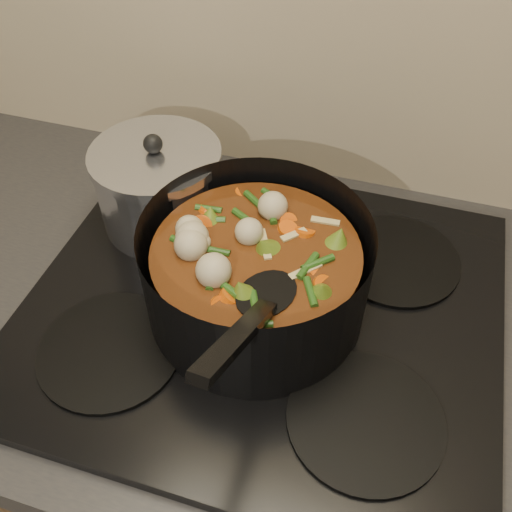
% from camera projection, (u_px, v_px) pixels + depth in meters
% --- Properties ---
extents(counter, '(2.64, 0.64, 0.91)m').
position_uv_depth(counter, '(261.00, 456.00, 1.11)').
color(counter, brown).
rests_on(counter, ground).
extents(stovetop, '(0.62, 0.54, 0.03)m').
position_uv_depth(stovetop, '(263.00, 307.00, 0.77)').
color(stovetop, black).
rests_on(stovetop, counter).
extents(stockpot, '(0.34, 0.42, 0.21)m').
position_uv_depth(stockpot, '(256.00, 274.00, 0.71)').
color(stockpot, black).
rests_on(stockpot, stovetop).
extents(saucepan, '(0.19, 0.19, 0.15)m').
position_uv_depth(saucepan, '(160.00, 187.00, 0.83)').
color(saucepan, silver).
rests_on(saucepan, stovetop).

